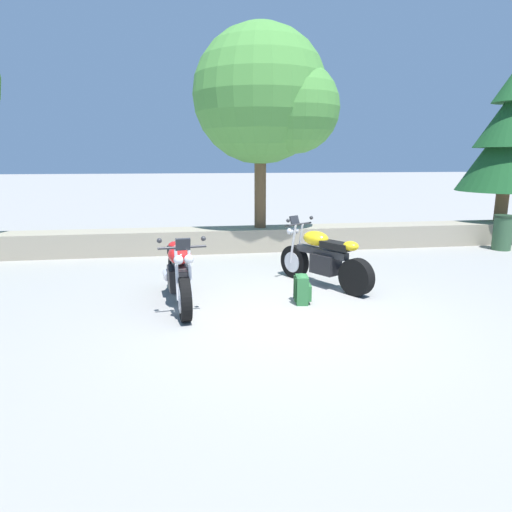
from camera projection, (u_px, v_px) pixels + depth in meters
ground_plane at (290, 318)px, 6.28m from camera, size 120.00×120.00×0.00m
stone_wall at (246, 239)px, 10.85m from camera, size 36.00×0.80×0.55m
motorcycle_red_near_left at (179, 275)px, 6.73m from camera, size 0.69×2.06×1.18m
motorcycle_yellow_centre at (323, 259)px, 7.78m from camera, size 1.23×1.85×1.18m
rider_backpack at (302, 288)px, 6.87m from camera, size 0.29×0.32×0.47m
leafy_tree_mid_left at (268, 98)px, 10.15m from camera, size 3.28×3.12×4.65m
pine_tree_mid_right at (509, 140)px, 11.65m from camera, size 2.46×2.46×3.99m
trash_bin at (503, 232)px, 10.84m from camera, size 0.46×0.46×0.86m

